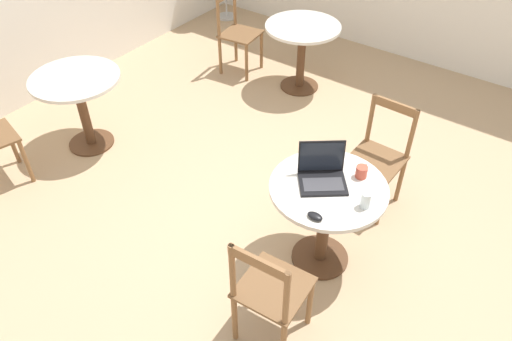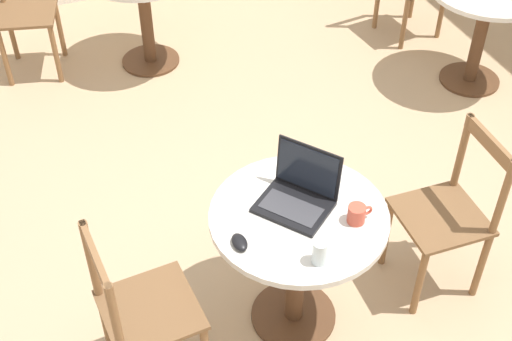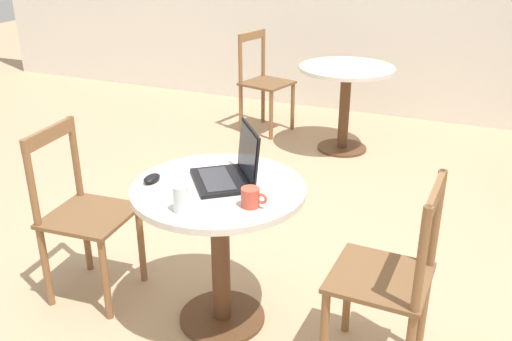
{
  "view_description": "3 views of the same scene",
  "coord_description": "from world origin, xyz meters",
  "px_view_note": "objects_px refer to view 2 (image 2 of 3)",
  "views": [
    {
      "loc": [
        -2.27,
        -1.33,
        2.88
      ],
      "look_at": [
        -0.14,
        0.21,
        0.62
      ],
      "focal_mm": 35.0,
      "sensor_mm": 36.0,
      "label": 1
    },
    {
      "loc": [
        -1.02,
        -2.24,
        2.87
      ],
      "look_at": [
        -0.1,
        0.15,
        0.57
      ],
      "focal_mm": 50.0,
      "sensor_mm": 36.0,
      "label": 2
    },
    {
      "loc": [
        0.95,
        -2.34,
        1.77
      ],
      "look_at": [
        -0.05,
        0.01,
        0.66
      ],
      "focal_mm": 40.0,
      "sensor_mm": 36.0,
      "label": 3
    }
  ],
  "objects_px": {
    "cafe_table_near": "(298,241)",
    "laptop": "(298,194)",
    "chair_near_left": "(141,313)",
    "chair_far_left": "(20,14)",
    "mug": "(357,214)",
    "chair_near_right": "(448,215)",
    "drinking_glass": "(320,252)",
    "mouse": "(240,242)",
    "cafe_table_mid": "(485,12)"
  },
  "relations": [
    {
      "from": "cafe_table_near",
      "to": "mouse",
      "type": "bearing_deg",
      "value": -166.37
    },
    {
      "from": "chair_near_right",
      "to": "mouse",
      "type": "distance_m",
      "value": 1.11
    },
    {
      "from": "cafe_table_mid",
      "to": "chair_near_right",
      "type": "distance_m",
      "value": 1.85
    },
    {
      "from": "mouse",
      "to": "drinking_glass",
      "type": "bearing_deg",
      "value": -36.75
    },
    {
      "from": "chair_far_left",
      "to": "drinking_glass",
      "type": "distance_m",
      "value": 3.06
    },
    {
      "from": "chair_far_left",
      "to": "laptop",
      "type": "bearing_deg",
      "value": -70.73
    },
    {
      "from": "cafe_table_near",
      "to": "drinking_glass",
      "type": "xyz_separation_m",
      "value": [
        -0.03,
        -0.27,
        0.23
      ]
    },
    {
      "from": "chair_far_left",
      "to": "laptop",
      "type": "relative_size",
      "value": 2.24
    },
    {
      "from": "chair_near_right",
      "to": "drinking_glass",
      "type": "xyz_separation_m",
      "value": [
        -0.81,
        -0.25,
        0.32
      ]
    },
    {
      "from": "cafe_table_mid",
      "to": "laptop",
      "type": "bearing_deg",
      "value": -145.26
    },
    {
      "from": "chair_far_left",
      "to": "drinking_glass",
      "type": "height_order",
      "value": "chair_far_left"
    },
    {
      "from": "mug",
      "to": "cafe_table_mid",
      "type": "bearing_deg",
      "value": 41.21
    },
    {
      "from": "cafe_table_mid",
      "to": "chair_far_left",
      "type": "distance_m",
      "value": 3.1
    },
    {
      "from": "cafe_table_mid",
      "to": "drinking_glass",
      "type": "relative_size",
      "value": 6.98
    },
    {
      "from": "laptop",
      "to": "cafe_table_mid",
      "type": "bearing_deg",
      "value": 34.74
    },
    {
      "from": "chair_near_left",
      "to": "mouse",
      "type": "height_order",
      "value": "chair_near_left"
    },
    {
      "from": "laptop",
      "to": "mug",
      "type": "relative_size",
      "value": 3.53
    },
    {
      "from": "chair_near_left",
      "to": "mug",
      "type": "height_order",
      "value": "chair_near_left"
    },
    {
      "from": "laptop",
      "to": "chair_far_left",
      "type": "bearing_deg",
      "value": 109.27
    },
    {
      "from": "cafe_table_near",
      "to": "chair_near_right",
      "type": "bearing_deg",
      "value": -1.73
    },
    {
      "from": "cafe_table_near",
      "to": "mouse",
      "type": "relative_size",
      "value": 7.73
    },
    {
      "from": "cafe_table_near",
      "to": "cafe_table_mid",
      "type": "bearing_deg",
      "value": 35.74
    },
    {
      "from": "chair_near_left",
      "to": "drinking_glass",
      "type": "relative_size",
      "value": 8.02
    },
    {
      "from": "laptop",
      "to": "drinking_glass",
      "type": "xyz_separation_m",
      "value": [
        -0.06,
        -0.34,
        0.0
      ]
    },
    {
      "from": "laptop",
      "to": "mouse",
      "type": "bearing_deg",
      "value": -156.44
    },
    {
      "from": "chair_near_right",
      "to": "mouse",
      "type": "xyz_separation_m",
      "value": [
        -1.08,
        -0.05,
        0.28
      ]
    },
    {
      "from": "chair_near_left",
      "to": "laptop",
      "type": "xyz_separation_m",
      "value": [
        0.76,
        0.12,
        0.32
      ]
    },
    {
      "from": "cafe_table_mid",
      "to": "mouse",
      "type": "bearing_deg",
      "value": -146.7
    },
    {
      "from": "cafe_table_near",
      "to": "chair_far_left",
      "type": "distance_m",
      "value": 2.8
    },
    {
      "from": "chair_near_left",
      "to": "chair_far_left",
      "type": "xyz_separation_m",
      "value": [
        -0.15,
        2.71,
        0.0
      ]
    },
    {
      "from": "chair_near_right",
      "to": "chair_far_left",
      "type": "relative_size",
      "value": 1.0
    },
    {
      "from": "cafe_table_mid",
      "to": "drinking_glass",
      "type": "height_order",
      "value": "drinking_glass"
    },
    {
      "from": "cafe_table_mid",
      "to": "chair_near_left",
      "type": "xyz_separation_m",
      "value": [
        -2.69,
        -1.46,
        -0.1
      ]
    },
    {
      "from": "cafe_table_near",
      "to": "mug",
      "type": "height_order",
      "value": "mug"
    },
    {
      "from": "chair_near_right",
      "to": "laptop",
      "type": "xyz_separation_m",
      "value": [
        -0.76,
        0.09,
        0.32
      ]
    },
    {
      "from": "chair_near_left",
      "to": "mouse",
      "type": "bearing_deg",
      "value": -2.32
    },
    {
      "from": "mouse",
      "to": "chair_near_right",
      "type": "bearing_deg",
      "value": 2.57
    },
    {
      "from": "chair_near_right",
      "to": "chair_far_left",
      "type": "bearing_deg",
      "value": 121.81
    },
    {
      "from": "chair_near_right",
      "to": "chair_near_left",
      "type": "distance_m",
      "value": 1.51
    },
    {
      "from": "mouse",
      "to": "chair_near_left",
      "type": "bearing_deg",
      "value": 177.68
    },
    {
      "from": "laptop",
      "to": "mouse",
      "type": "height_order",
      "value": "laptop"
    },
    {
      "from": "chair_near_right",
      "to": "laptop",
      "type": "relative_size",
      "value": 2.24
    },
    {
      "from": "chair_near_right",
      "to": "cafe_table_mid",
      "type": "bearing_deg",
      "value": 50.6
    },
    {
      "from": "mug",
      "to": "drinking_glass",
      "type": "bearing_deg",
      "value": -148.65
    },
    {
      "from": "chair_near_left",
      "to": "chair_far_left",
      "type": "distance_m",
      "value": 2.71
    },
    {
      "from": "laptop",
      "to": "cafe_table_near",
      "type": "bearing_deg",
      "value": -109.12
    },
    {
      "from": "chair_near_right",
      "to": "drinking_glass",
      "type": "distance_m",
      "value": 0.91
    },
    {
      "from": "mug",
      "to": "laptop",
      "type": "bearing_deg",
      "value": 134.31
    },
    {
      "from": "cafe_table_near",
      "to": "laptop",
      "type": "height_order",
      "value": "laptop"
    },
    {
      "from": "chair_near_right",
      "to": "chair_near_left",
      "type": "relative_size",
      "value": 1.0
    }
  ]
}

